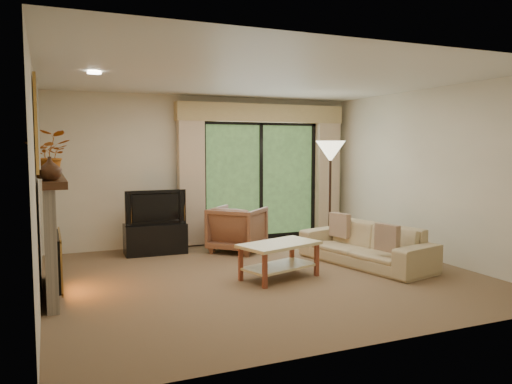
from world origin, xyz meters
name	(u,v)px	position (x,y,z in m)	size (l,w,h in m)	color
floor	(265,276)	(0.00, 0.00, 0.00)	(5.50, 5.50, 0.00)	brown
ceiling	(265,78)	(0.00, 0.00, 2.60)	(5.50, 5.50, 0.00)	silver
wall_back	(208,170)	(0.00, 2.50, 1.30)	(5.00, 5.00, 0.00)	beige
wall_front	(383,196)	(0.00, -2.50, 1.30)	(5.00, 5.00, 0.00)	beige
wall_left	(37,185)	(-2.75, 0.00, 1.30)	(5.00, 5.00, 0.00)	beige
wall_right	(429,174)	(2.75, 0.00, 1.30)	(5.00, 5.00, 0.00)	beige
fireplace	(50,236)	(-2.63, 0.20, 0.69)	(0.24, 1.70, 1.37)	slate
mirror	(38,126)	(-2.71, 0.20, 1.95)	(0.07, 1.45, 1.02)	#BA8941
sliding_door	(261,180)	(1.00, 2.45, 1.10)	(2.26, 0.10, 2.16)	black
curtain_left	(191,177)	(-0.35, 2.34, 1.20)	(0.45, 0.18, 2.35)	#C7AC8D
curtain_right	(327,174)	(2.35, 2.34, 1.20)	(0.45, 0.18, 2.35)	#C7AC8D
cornice	(263,113)	(1.00, 2.36, 2.32)	(3.20, 0.24, 0.32)	tan
media_console	(155,239)	(-1.06, 1.95, 0.24)	(0.97, 0.44, 0.49)	black
tv	(155,207)	(-1.06, 1.95, 0.76)	(0.96, 0.12, 0.55)	black
armchair	(237,229)	(0.22, 1.61, 0.37)	(0.79, 0.82, 0.74)	brown
sofa	(365,245)	(1.61, 0.00, 0.30)	(2.03, 0.79, 0.59)	tan
pillow_near	(387,238)	(1.54, -0.58, 0.50)	(0.10, 0.36, 0.36)	brown
pillow_far	(340,225)	(1.54, 0.59, 0.50)	(0.10, 0.37, 0.37)	brown
coffee_table	(279,260)	(0.13, -0.19, 0.24)	(1.05, 0.57, 0.47)	beige
floor_lamp	(330,195)	(1.71, 1.17, 0.91)	(0.49, 0.49, 1.82)	#FFF5C7
vase	(50,169)	(-2.61, -0.35, 1.49)	(0.24, 0.24, 0.25)	#3A2011
branches	(49,154)	(-2.61, 0.01, 1.64)	(0.48, 0.41, 0.53)	#A75817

